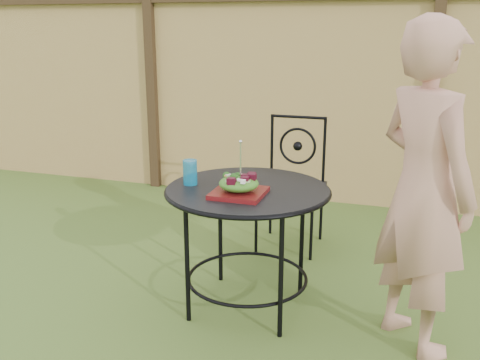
{
  "coord_description": "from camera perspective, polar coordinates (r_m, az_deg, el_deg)",
  "views": [
    {
      "loc": [
        1.17,
        -2.61,
        1.58
      ],
      "look_at": [
        0.27,
        0.14,
        0.75
      ],
      "focal_mm": 40.0,
      "sensor_mm": 36.0,
      "label": 1
    }
  ],
  "objects": [
    {
      "name": "ground",
      "position": [
        3.27,
        -5.33,
        -12.96
      ],
      "size": [
        60.0,
        60.0,
        0.0
      ],
      "primitive_type": "plane",
      "color": "#2C4416",
      "rests_on": "ground"
    },
    {
      "name": "fence",
      "position": [
        4.99,
        4.48,
        8.71
      ],
      "size": [
        8.0,
        0.12,
        1.9
      ],
      "color": "tan",
      "rests_on": "ground"
    },
    {
      "name": "patio_table",
      "position": [
        3.0,
        0.82,
        -3.37
      ],
      "size": [
        0.92,
        0.92,
        0.72
      ],
      "color": "black",
      "rests_on": "ground"
    },
    {
      "name": "patio_chair",
      "position": [
        3.94,
        5.61,
        0.08
      ],
      "size": [
        0.46,
        0.46,
        0.95
      ],
      "color": "black",
      "rests_on": "ground"
    },
    {
      "name": "diner",
      "position": [
        2.73,
        19.02,
        -1.08
      ],
      "size": [
        0.69,
        0.71,
        1.64
      ],
      "primitive_type": "imported",
      "rotation": [
        0.0,
        0.0,
        2.29
      ],
      "color": "tan",
      "rests_on": "ground"
    },
    {
      "name": "salad_plate",
      "position": [
        2.83,
        -0.13,
        -1.39
      ],
      "size": [
        0.27,
        0.27,
        0.02
      ],
      "primitive_type": "cube",
      "color": "#450910",
      "rests_on": "patio_table"
    },
    {
      "name": "salad",
      "position": [
        2.81,
        -0.13,
        -0.38
      ],
      "size": [
        0.21,
        0.21,
        0.08
      ],
      "primitive_type": "ellipsoid",
      "color": "#235614",
      "rests_on": "salad_plate"
    },
    {
      "name": "fork",
      "position": [
        2.77,
        0.07,
        2.18
      ],
      "size": [
        0.01,
        0.01,
        0.18
      ],
      "primitive_type": "cylinder",
      "color": "silver",
      "rests_on": "salad"
    },
    {
      "name": "drinking_glass",
      "position": [
        3.02,
        -5.35,
        0.82
      ],
      "size": [
        0.08,
        0.08,
        0.14
      ],
      "primitive_type": "cylinder",
      "color": "#0D6E97",
      "rests_on": "patio_table"
    }
  ]
}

